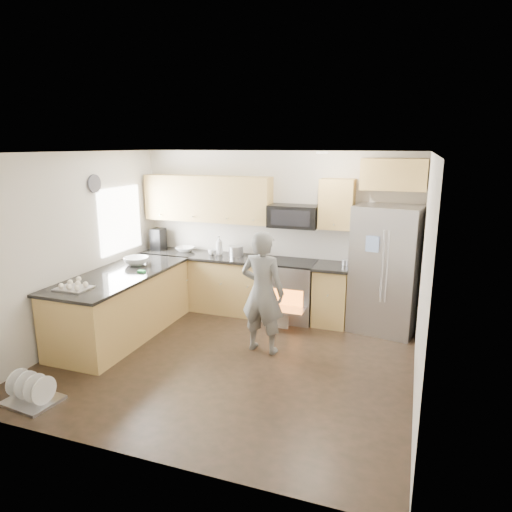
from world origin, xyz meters
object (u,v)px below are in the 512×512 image
at_px(stove_range, 291,277).
at_px(dish_rack, 32,394).
at_px(person, 263,292).
at_px(refrigerator, 386,269).

relative_size(stove_range, dish_rack, 3.04).
relative_size(stove_range, person, 1.09).
bearing_deg(dish_rack, stove_range, 59.39).
xyz_separation_m(stove_range, refrigerator, (1.42, 0.01, 0.25)).
bearing_deg(dish_rack, refrigerator, 44.42).
bearing_deg(person, refrigerator, -133.54).
distance_m(person, dish_rack, 2.88).
relative_size(refrigerator, person, 1.14).
bearing_deg(person, dish_rack, 51.99).
bearing_deg(stove_range, dish_rack, -120.61).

